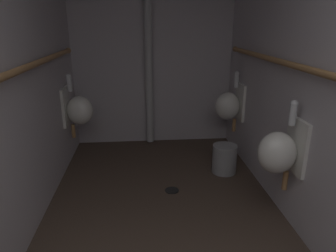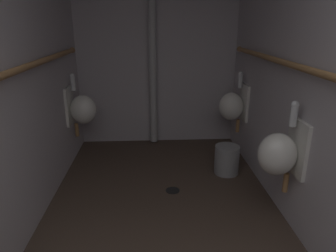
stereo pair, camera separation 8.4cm
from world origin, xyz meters
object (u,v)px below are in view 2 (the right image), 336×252
at_px(standpipe_back_wall, 152,44).
at_px(waste_bin, 227,160).
at_px(urinal_right_far, 233,105).
at_px(urinal_left_mid, 81,109).
at_px(urinal_right_mid, 280,153).
at_px(floor_drain, 173,190).

xyz_separation_m(standpipe_back_wall, waste_bin, (0.80, -0.96, -1.19)).
xyz_separation_m(urinal_right_far, standpipe_back_wall, (-0.96, 0.47, 0.70)).
distance_m(urinal_left_mid, urinal_right_far, 1.81).
distance_m(urinal_right_mid, waste_bin, 1.07).
xyz_separation_m(urinal_left_mid, urinal_right_mid, (1.81, -1.38, 0.00)).
bearing_deg(urinal_right_far, waste_bin, -108.39).
height_order(urinal_right_mid, standpipe_back_wall, standpipe_back_wall).
distance_m(urinal_left_mid, urinal_right_mid, 2.28).
bearing_deg(urinal_right_mid, waste_bin, 99.93).
relative_size(urinal_left_mid, floor_drain, 5.39).
relative_size(urinal_right_far, waste_bin, 2.35).
distance_m(urinal_left_mid, floor_drain, 1.45).
height_order(urinal_right_far, standpipe_back_wall, standpipe_back_wall).
relative_size(urinal_right_mid, floor_drain, 5.39).
distance_m(urinal_left_mid, standpipe_back_wall, 1.21).
bearing_deg(urinal_left_mid, waste_bin, -15.27).
height_order(standpipe_back_wall, floor_drain, standpipe_back_wall).
bearing_deg(urinal_left_mid, floor_drain, -38.32).
bearing_deg(floor_drain, urinal_left_mid, 141.68).
bearing_deg(urinal_left_mid, standpipe_back_wall, 31.25).
relative_size(standpipe_back_wall, waste_bin, 8.24).
bearing_deg(floor_drain, waste_bin, 29.53).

